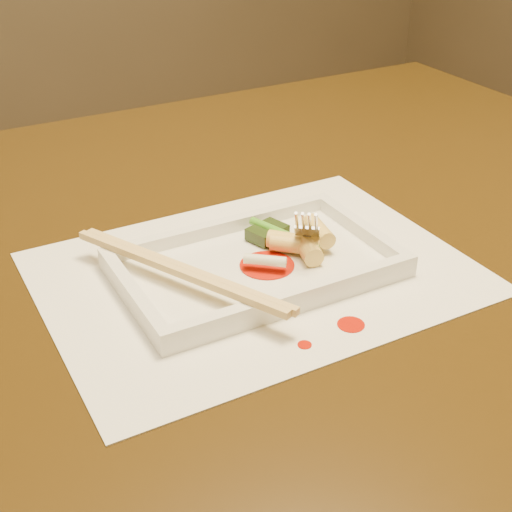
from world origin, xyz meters
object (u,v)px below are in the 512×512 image
table (166,341)px  plate_base (256,269)px  fork (311,173)px  placemat (256,273)px  chopstick_a (176,271)px

table → plate_base: size_ratio=5.38×
table → fork: size_ratio=10.00×
placemat → plate_base: 0.00m
placemat → plate_base: bearing=135.0°
table → fork: (0.14, -0.05, 0.18)m
placemat → plate_base: plate_base is taller
placemat → chopstick_a: size_ratio=1.66×
table → placemat: (0.07, -0.07, 0.10)m
placemat → table: bearing=136.0°
plate_base → chopstick_a: bearing=180.0°
table → chopstick_a: size_ratio=5.80×
fork → table: bearing=160.1°
placemat → plate_base: (-0.00, 0.00, 0.00)m
placemat → chopstick_a: chopstick_a is taller
placemat → chopstick_a: (-0.08, 0.00, 0.03)m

